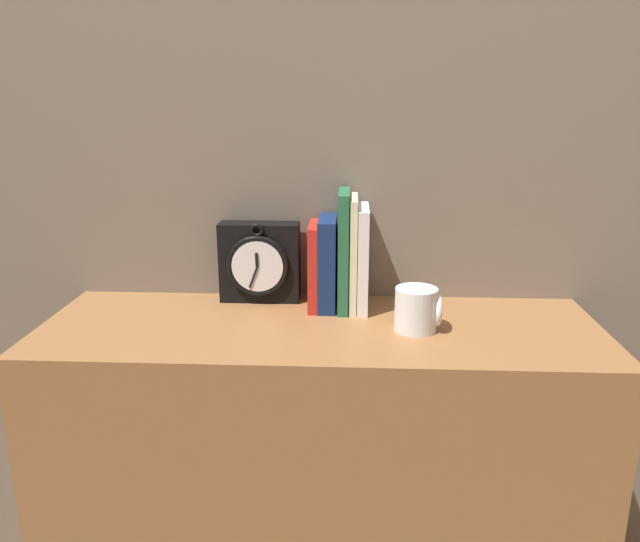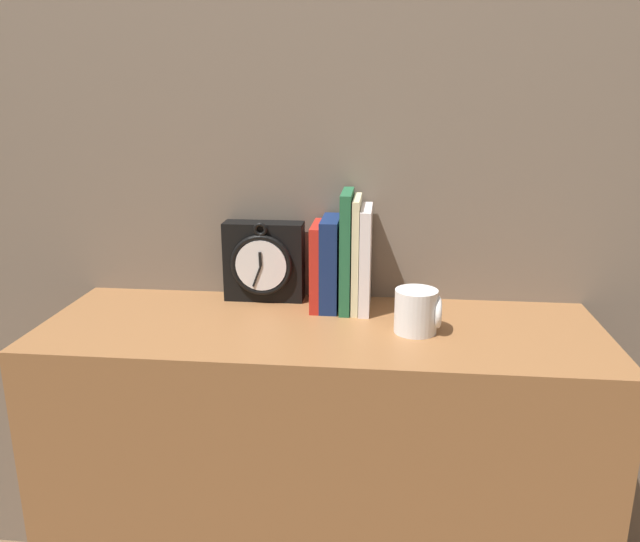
{
  "view_description": "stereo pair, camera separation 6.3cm",
  "coord_description": "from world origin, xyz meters",
  "px_view_note": "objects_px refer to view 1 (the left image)",
  "views": [
    {
      "loc": [
        0.06,
        -1.16,
        1.19
      ],
      "look_at": [
        0.0,
        0.0,
        0.85
      ],
      "focal_mm": 35.0,
      "sensor_mm": 36.0,
      "label": 1
    },
    {
      "loc": [
        0.12,
        -1.15,
        1.19
      ],
      "look_at": [
        0.0,
        0.0,
        0.85
      ],
      "focal_mm": 35.0,
      "sensor_mm": 36.0,
      "label": 2
    }
  ],
  "objects_px": {
    "book_slot1_navy": "(327,263)",
    "mug": "(418,309)",
    "book_slot0_red": "(314,265)",
    "book_slot2_green": "(344,250)",
    "book_slot3_cream": "(353,253)",
    "clock": "(260,262)",
    "book_slot4_white": "(363,258)"
  },
  "relations": [
    {
      "from": "book_slot1_navy",
      "to": "mug",
      "type": "bearing_deg",
      "value": -36.49
    },
    {
      "from": "book_slot1_navy",
      "to": "mug",
      "type": "relative_size",
      "value": 2.2
    },
    {
      "from": "book_slot0_red",
      "to": "book_slot1_navy",
      "type": "xyz_separation_m",
      "value": [
        0.03,
        -0.0,
        0.01
      ]
    },
    {
      "from": "book_slot2_green",
      "to": "book_slot3_cream",
      "type": "distance_m",
      "value": 0.02
    },
    {
      "from": "clock",
      "to": "book_slot0_red",
      "type": "relative_size",
      "value": 1.0
    },
    {
      "from": "clock",
      "to": "book_slot2_green",
      "type": "distance_m",
      "value": 0.19
    },
    {
      "from": "book_slot1_navy",
      "to": "book_slot2_green",
      "type": "height_order",
      "value": "book_slot2_green"
    },
    {
      "from": "clock",
      "to": "book_slot2_green",
      "type": "height_order",
      "value": "book_slot2_green"
    },
    {
      "from": "book_slot1_navy",
      "to": "book_slot3_cream",
      "type": "relative_size",
      "value": 0.81
    },
    {
      "from": "book_slot1_navy",
      "to": "book_slot4_white",
      "type": "bearing_deg",
      "value": -2.98
    },
    {
      "from": "clock",
      "to": "book_slot1_navy",
      "type": "distance_m",
      "value": 0.15
    },
    {
      "from": "book_slot3_cream",
      "to": "book_slot0_red",
      "type": "bearing_deg",
      "value": 178.42
    },
    {
      "from": "clock",
      "to": "book_slot3_cream",
      "type": "relative_size",
      "value": 0.76
    },
    {
      "from": "book_slot4_white",
      "to": "mug",
      "type": "xyz_separation_m",
      "value": [
        0.1,
        -0.13,
        -0.07
      ]
    },
    {
      "from": "book_slot3_cream",
      "to": "mug",
      "type": "relative_size",
      "value": 2.72
    },
    {
      "from": "book_slot1_navy",
      "to": "mug",
      "type": "height_order",
      "value": "book_slot1_navy"
    },
    {
      "from": "clock",
      "to": "book_slot1_navy",
      "type": "bearing_deg",
      "value": -11.49
    },
    {
      "from": "book_slot2_green",
      "to": "book_slot4_white",
      "type": "relative_size",
      "value": 1.15
    },
    {
      "from": "clock",
      "to": "book_slot4_white",
      "type": "xyz_separation_m",
      "value": [
        0.22,
        -0.03,
        0.02
      ]
    },
    {
      "from": "book_slot2_green",
      "to": "book_slot4_white",
      "type": "bearing_deg",
      "value": -1.34
    },
    {
      "from": "book_slot0_red",
      "to": "mug",
      "type": "relative_size",
      "value": 2.06
    },
    {
      "from": "book_slot2_green",
      "to": "mug",
      "type": "distance_m",
      "value": 0.21
    },
    {
      "from": "book_slot1_navy",
      "to": "book_slot3_cream",
      "type": "height_order",
      "value": "book_slot3_cream"
    },
    {
      "from": "mug",
      "to": "book_slot1_navy",
      "type": "bearing_deg",
      "value": 143.51
    },
    {
      "from": "book_slot0_red",
      "to": "mug",
      "type": "height_order",
      "value": "book_slot0_red"
    },
    {
      "from": "book_slot4_white",
      "to": "mug",
      "type": "relative_size",
      "value": 2.49
    },
    {
      "from": "book_slot1_navy",
      "to": "book_slot3_cream",
      "type": "distance_m",
      "value": 0.06
    },
    {
      "from": "book_slot2_green",
      "to": "clock",
      "type": "bearing_deg",
      "value": 169.72
    },
    {
      "from": "clock",
      "to": "book_slot0_red",
      "type": "xyz_separation_m",
      "value": [
        0.12,
        -0.03,
        0.0
      ]
    },
    {
      "from": "book_slot3_cream",
      "to": "book_slot1_navy",
      "type": "bearing_deg",
      "value": 178.14
    },
    {
      "from": "book_slot0_red",
      "to": "book_slot3_cream",
      "type": "xyz_separation_m",
      "value": [
        0.08,
        -0.0,
        0.03
      ]
    },
    {
      "from": "book_slot0_red",
      "to": "book_slot2_green",
      "type": "relative_size",
      "value": 0.72
    }
  ]
}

